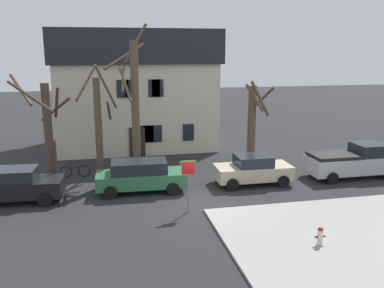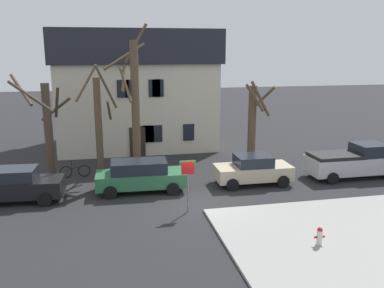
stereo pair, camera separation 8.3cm
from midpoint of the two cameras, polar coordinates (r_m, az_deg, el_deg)
name	(u,v)px [view 1 (the left image)]	position (r m, az deg, el deg)	size (l,w,h in m)	color
ground_plane	(202,205)	(20.22, 1.35, -8.48)	(120.00, 120.00, 0.00)	#262628
sidewalk_slab	(360,243)	(17.64, 22.22, -12.66)	(10.35, 8.96, 0.12)	#999993
building_main	(135,88)	(32.26, -7.95, 7.73)	(11.99, 8.04, 8.80)	beige
tree_bare_near	(46,124)	(25.53, -19.68, 2.62)	(3.38, 3.38, 6.05)	#4C3D2D
tree_bare_mid	(99,121)	(25.33, -12.96, 3.09)	(2.51, 2.51, 6.62)	brown
tree_bare_far	(134,103)	(24.50, -8.11, 5.64)	(2.68, 2.71, 8.90)	brown
tree_bare_end	(253,120)	(27.65, 8.38, 3.31)	(2.17, 2.51, 5.50)	brown
car_black_sedan	(15,185)	(22.16, -23.56, -5.30)	(4.73, 2.24, 1.71)	black
car_green_wagon	(140,175)	(21.97, -7.29, -4.37)	(4.76, 2.17, 1.68)	#2D6B42
car_beige_sedan	(253,170)	(23.26, 8.37, -3.55)	(4.27, 2.11, 1.66)	#C6B793
pickup_truck_silver	(354,161)	(26.06, 21.53, -2.24)	(5.50, 2.16, 1.98)	#B7BABF
fire_hydrant	(320,236)	(16.73, 17.27, -12.06)	(0.42, 0.22, 0.71)	silver
street_sign_pole	(188,176)	(18.77, -0.67, -4.50)	(0.76, 0.07, 2.50)	slate
bicycle_leaning	(75,171)	(25.27, -16.07, -3.67)	(1.75, 0.12, 1.03)	black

